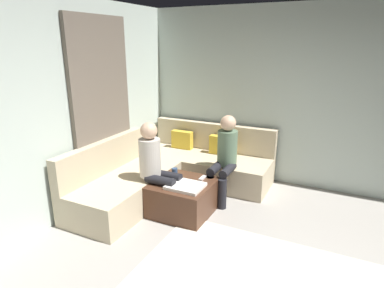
{
  "coord_description": "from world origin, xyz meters",
  "views": [
    {
      "loc": [
        0.21,
        -2.14,
        2.16
      ],
      "look_at": [
        -1.63,
        1.63,
        0.85
      ],
      "focal_mm": 30.6,
      "sensor_mm": 36.0,
      "label": 1
    }
  ],
  "objects_px": {
    "sectional_couch": "(173,171)",
    "coffee_mug": "(175,172)",
    "ottoman": "(183,197)",
    "person_on_couch_back": "(225,155)",
    "person_on_couch_side": "(156,164)",
    "game_remote": "(202,178)"
  },
  "relations": [
    {
      "from": "person_on_couch_back",
      "to": "person_on_couch_side",
      "type": "xyz_separation_m",
      "value": [
        -0.66,
        -0.73,
        0.0
      ]
    },
    {
      "from": "sectional_couch",
      "to": "game_remote",
      "type": "xyz_separation_m",
      "value": [
        0.65,
        -0.35,
        0.15
      ]
    },
    {
      "from": "coffee_mug",
      "to": "person_on_couch_back",
      "type": "relative_size",
      "value": 0.08
    },
    {
      "from": "sectional_couch",
      "to": "coffee_mug",
      "type": "distance_m",
      "value": 0.5
    },
    {
      "from": "person_on_couch_back",
      "to": "coffee_mug",
      "type": "bearing_deg",
      "value": 38.63
    },
    {
      "from": "sectional_couch",
      "to": "ottoman",
      "type": "distance_m",
      "value": 0.75
    },
    {
      "from": "ottoman",
      "to": "person_on_couch_back",
      "type": "relative_size",
      "value": 0.63
    },
    {
      "from": "ottoman",
      "to": "person_on_couch_side",
      "type": "height_order",
      "value": "person_on_couch_side"
    },
    {
      "from": "ottoman",
      "to": "game_remote",
      "type": "height_order",
      "value": "game_remote"
    },
    {
      "from": "game_remote",
      "to": "person_on_couch_side",
      "type": "relative_size",
      "value": 0.12
    },
    {
      "from": "person_on_couch_side",
      "to": "sectional_couch",
      "type": "bearing_deg",
      "value": -167.62
    },
    {
      "from": "person_on_couch_back",
      "to": "person_on_couch_side",
      "type": "distance_m",
      "value": 0.99
    },
    {
      "from": "person_on_couch_back",
      "to": "person_on_couch_side",
      "type": "relative_size",
      "value": 1.0
    },
    {
      "from": "ottoman",
      "to": "person_on_couch_side",
      "type": "relative_size",
      "value": 0.63
    },
    {
      "from": "sectional_couch",
      "to": "game_remote",
      "type": "height_order",
      "value": "sectional_couch"
    },
    {
      "from": "game_remote",
      "to": "person_on_couch_back",
      "type": "distance_m",
      "value": 0.49
    },
    {
      "from": "ottoman",
      "to": "coffee_mug",
      "type": "bearing_deg",
      "value": 140.71
    },
    {
      "from": "sectional_couch",
      "to": "person_on_couch_back",
      "type": "xyz_separation_m",
      "value": [
        0.81,
        0.06,
        0.38
      ]
    },
    {
      "from": "person_on_couch_back",
      "to": "person_on_couch_side",
      "type": "bearing_deg",
      "value": 47.64
    },
    {
      "from": "sectional_couch",
      "to": "ottoman",
      "type": "relative_size",
      "value": 3.36
    },
    {
      "from": "coffee_mug",
      "to": "person_on_couch_back",
      "type": "bearing_deg",
      "value": 38.63
    },
    {
      "from": "person_on_couch_back",
      "to": "game_remote",
      "type": "bearing_deg",
      "value": 68.85
    }
  ]
}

